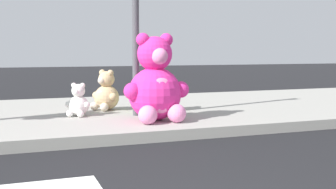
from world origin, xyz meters
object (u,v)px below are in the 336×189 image
Objects in this scene: sign_pole at (135,7)px; plush_lime at (157,94)px; plush_white at (78,103)px; plush_pink_large at (156,86)px; plush_tan at (106,94)px.

plush_lime is (0.46, 0.32, -1.41)m from sign_pole.
sign_pole is 4.41× the size of plush_lime.
sign_pole is 1.74m from plush_white.
sign_pole reaches higher than plush_pink_large.
plush_pink_large is 1.83× the size of plush_tan.
plush_tan is (-0.32, 0.79, -1.42)m from sign_pole.
plush_tan reaches higher than plush_white.
plush_white is (-1.34, -0.09, -0.08)m from plush_lime.
plush_white is at bearing -176.17° from plush_lime.
sign_pole is 2.50× the size of plush_pink_large.
plush_white is (-0.56, -0.55, -0.07)m from plush_tan.
plush_white is at bearing -135.16° from plush_tan.
sign_pole is 1.65m from plush_tan.
plush_lime is 1.34m from plush_white.
plush_pink_large is at bearing -110.09° from plush_lime.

